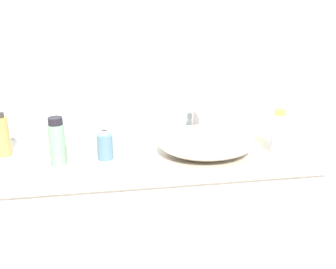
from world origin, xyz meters
TOP-DOWN VIEW (x-y plane):
  - bathroom_wall_rear at (0.00, 0.73)m, footprint 6.00×0.06m
  - vanity_counter at (0.04, 0.42)m, footprint 1.51×0.53m
  - wall_mirror_panel at (0.04, 0.69)m, footprint 1.23×0.01m
  - sink_basin at (0.35, 0.37)m, footprint 0.39×0.33m
  - faucet at (0.35, 0.56)m, footprint 0.03×0.12m
  - soap_dispenser at (-0.06, 0.38)m, footprint 0.06×0.06m
  - lotion_bottle at (-0.24, 0.36)m, footprint 0.06×0.06m
  - perfume_bottle at (-0.46, 0.49)m, footprint 0.05×0.05m
  - spray_can at (0.64, 0.33)m, footprint 0.06×0.06m

SIDE VIEW (x-z plane):
  - vanity_counter at x=0.04m, z-range 0.00..0.84m
  - sink_basin at x=0.35m, z-range 0.84..0.95m
  - soap_dispenser at x=-0.06m, z-range 0.83..0.98m
  - perfume_bottle at x=-0.46m, z-range 0.84..1.02m
  - spray_can at x=0.64m, z-range 0.84..1.02m
  - lotion_bottle at x=-0.24m, z-range 0.84..1.03m
  - faucet at x=0.35m, z-range 0.85..1.03m
  - bathroom_wall_rear at x=0.00m, z-range 0.00..2.60m
  - wall_mirror_panel at x=0.04m, z-range 0.84..1.88m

